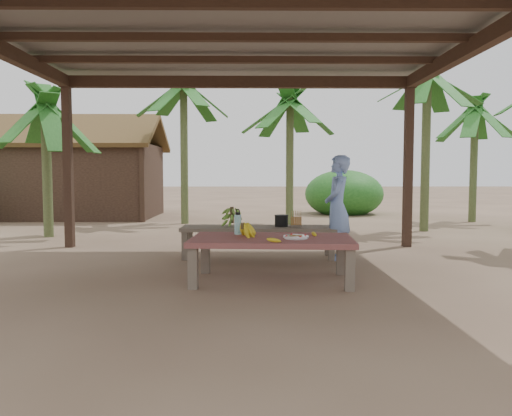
{
  "coord_description": "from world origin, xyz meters",
  "views": [
    {
      "loc": [
        0.19,
        -5.93,
        1.22
      ],
      "look_at": [
        0.26,
        0.09,
        0.8
      ],
      "focal_mm": 35.0,
      "sensor_mm": 36.0,
      "label": 1
    }
  ],
  "objects_px": {
    "work_table": "(272,243)",
    "plate": "(296,237)",
    "cooking_pot": "(281,221)",
    "ripe_banana_bunch": "(242,229)",
    "woman": "(337,207)",
    "water_flask": "(238,224)",
    "bench": "(258,230)"
  },
  "relations": [
    {
      "from": "ripe_banana_bunch",
      "to": "water_flask",
      "type": "height_order",
      "value": "water_flask"
    },
    {
      "from": "water_flask",
      "to": "ripe_banana_bunch",
      "type": "bearing_deg",
      "value": -77.09
    },
    {
      "from": "bench",
      "to": "work_table",
      "type": "bearing_deg",
      "value": -83.5
    },
    {
      "from": "ripe_banana_bunch",
      "to": "water_flask",
      "type": "bearing_deg",
      "value": 102.91
    },
    {
      "from": "work_table",
      "to": "ripe_banana_bunch",
      "type": "distance_m",
      "value": 0.37
    },
    {
      "from": "bench",
      "to": "woman",
      "type": "relative_size",
      "value": 1.5
    },
    {
      "from": "plate",
      "to": "woman",
      "type": "height_order",
      "value": "woman"
    },
    {
      "from": "bench",
      "to": "woman",
      "type": "bearing_deg",
      "value": -6.03
    },
    {
      "from": "work_table",
      "to": "plate",
      "type": "relative_size",
      "value": 6.65
    },
    {
      "from": "ripe_banana_bunch",
      "to": "plate",
      "type": "height_order",
      "value": "ripe_banana_bunch"
    },
    {
      "from": "cooking_pot",
      "to": "bench",
      "type": "bearing_deg",
      "value": -177.34
    },
    {
      "from": "work_table",
      "to": "water_flask",
      "type": "xyz_separation_m",
      "value": [
        -0.39,
        0.3,
        0.19
      ]
    },
    {
      "from": "work_table",
      "to": "woman",
      "type": "distance_m",
      "value": 1.77
    },
    {
      "from": "water_flask",
      "to": "woman",
      "type": "distance_m",
      "value": 1.79
    },
    {
      "from": "bench",
      "to": "cooking_pot",
      "type": "height_order",
      "value": "cooking_pot"
    },
    {
      "from": "water_flask",
      "to": "cooking_pot",
      "type": "bearing_deg",
      "value": 65.43
    },
    {
      "from": "ripe_banana_bunch",
      "to": "water_flask",
      "type": "relative_size",
      "value": 0.96
    },
    {
      "from": "woman",
      "to": "ripe_banana_bunch",
      "type": "bearing_deg",
      "value": -27.66
    },
    {
      "from": "cooking_pot",
      "to": "water_flask",
      "type": "bearing_deg",
      "value": -114.57
    },
    {
      "from": "water_flask",
      "to": "woman",
      "type": "relative_size",
      "value": 0.2
    },
    {
      "from": "plate",
      "to": "cooking_pot",
      "type": "height_order",
      "value": "cooking_pot"
    },
    {
      "from": "water_flask",
      "to": "cooking_pot",
      "type": "height_order",
      "value": "water_flask"
    },
    {
      "from": "work_table",
      "to": "cooking_pot",
      "type": "distance_m",
      "value": 1.63
    },
    {
      "from": "bench",
      "to": "water_flask",
      "type": "height_order",
      "value": "water_flask"
    },
    {
      "from": "water_flask",
      "to": "cooking_pot",
      "type": "distance_m",
      "value": 1.44
    },
    {
      "from": "ripe_banana_bunch",
      "to": "woman",
      "type": "height_order",
      "value": "woman"
    },
    {
      "from": "work_table",
      "to": "plate",
      "type": "height_order",
      "value": "plate"
    },
    {
      "from": "ripe_banana_bunch",
      "to": "plate",
      "type": "bearing_deg",
      "value": -15.08
    },
    {
      "from": "water_flask",
      "to": "woman",
      "type": "xyz_separation_m",
      "value": [
        1.38,
        1.14,
        0.11
      ]
    },
    {
      "from": "work_table",
      "to": "plate",
      "type": "bearing_deg",
      "value": -19.11
    },
    {
      "from": "bench",
      "to": "ripe_banana_bunch",
      "type": "distance_m",
      "value": 1.57
    },
    {
      "from": "bench",
      "to": "plate",
      "type": "relative_size",
      "value": 7.92
    }
  ]
}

